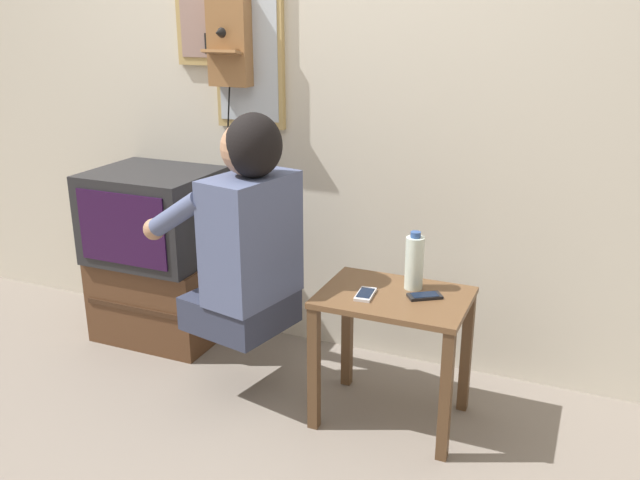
{
  "coord_description": "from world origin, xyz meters",
  "views": [
    {
      "loc": [
        1.16,
        -1.75,
        1.54
      ],
      "look_at": [
        0.23,
        0.45,
        0.72
      ],
      "focal_mm": 38.0,
      "sensor_mm": 36.0,
      "label": 1
    }
  ],
  "objects_px": {
    "cell_phone_held": "(365,294)",
    "water_bottle": "(414,262)",
    "wall_phone_antique": "(231,39)",
    "television": "(155,215)",
    "person": "(246,231)",
    "framed_picture": "(211,7)",
    "cell_phone_spare": "(425,296)",
    "wall_mirror": "(249,51)"
  },
  "relations": [
    {
      "from": "wall_mirror",
      "to": "television",
      "type": "bearing_deg",
      "value": -152.71
    },
    {
      "from": "television",
      "to": "cell_phone_held",
      "type": "xyz_separation_m",
      "value": [
        1.17,
        -0.32,
        -0.09
      ]
    },
    {
      "from": "cell_phone_held",
      "to": "cell_phone_spare",
      "type": "bearing_deg",
      "value": 13.32
    },
    {
      "from": "wall_mirror",
      "to": "cell_phone_spare",
      "type": "bearing_deg",
      "value": -25.61
    },
    {
      "from": "cell_phone_spare",
      "to": "person",
      "type": "bearing_deg",
      "value": -117.21
    },
    {
      "from": "cell_phone_held",
      "to": "framed_picture",
      "type": "bearing_deg",
      "value": 144.93
    },
    {
      "from": "television",
      "to": "framed_picture",
      "type": "distance_m",
      "value": 0.98
    },
    {
      "from": "wall_phone_antique",
      "to": "cell_phone_held",
      "type": "height_order",
      "value": "wall_phone_antique"
    },
    {
      "from": "framed_picture",
      "to": "water_bottle",
      "type": "bearing_deg",
      "value": -19.94
    },
    {
      "from": "wall_phone_antique",
      "to": "framed_picture",
      "type": "distance_m",
      "value": 0.18
    },
    {
      "from": "water_bottle",
      "to": "television",
      "type": "bearing_deg",
      "value": 172.42
    },
    {
      "from": "person",
      "to": "water_bottle",
      "type": "height_order",
      "value": "person"
    },
    {
      "from": "television",
      "to": "framed_picture",
      "type": "relative_size",
      "value": 1.11
    },
    {
      "from": "wall_phone_antique",
      "to": "cell_phone_held",
      "type": "bearing_deg",
      "value": -30.89
    },
    {
      "from": "cell_phone_held",
      "to": "water_bottle",
      "type": "distance_m",
      "value": 0.22
    },
    {
      "from": "framed_picture",
      "to": "cell_phone_held",
      "type": "height_order",
      "value": "framed_picture"
    },
    {
      "from": "person",
      "to": "water_bottle",
      "type": "bearing_deg",
      "value": -64.38
    },
    {
      "from": "television",
      "to": "water_bottle",
      "type": "height_order",
      "value": "television"
    },
    {
      "from": "person",
      "to": "wall_phone_antique",
      "type": "xyz_separation_m",
      "value": [
        -0.33,
        0.5,
        0.7
      ]
    },
    {
      "from": "framed_picture",
      "to": "cell_phone_spare",
      "type": "relative_size",
      "value": 3.71
    },
    {
      "from": "wall_phone_antique",
      "to": "cell_phone_spare",
      "type": "xyz_separation_m",
      "value": [
        1.03,
        -0.42,
        -0.88
      ]
    },
    {
      "from": "television",
      "to": "cell_phone_held",
      "type": "height_order",
      "value": "television"
    },
    {
      "from": "television",
      "to": "wall_phone_antique",
      "type": "bearing_deg",
      "value": 26.52
    },
    {
      "from": "television",
      "to": "wall_phone_antique",
      "type": "relative_size",
      "value": 0.69
    },
    {
      "from": "cell_phone_held",
      "to": "water_bottle",
      "type": "xyz_separation_m",
      "value": [
        0.14,
        0.14,
        0.1
      ]
    },
    {
      "from": "person",
      "to": "cell_phone_held",
      "type": "height_order",
      "value": "person"
    },
    {
      "from": "framed_picture",
      "to": "water_bottle",
      "type": "xyz_separation_m",
      "value": [
        1.08,
        -0.39,
        -0.92
      ]
    },
    {
      "from": "person",
      "to": "framed_picture",
      "type": "xyz_separation_m",
      "value": [
        -0.45,
        0.55,
        0.83
      ]
    },
    {
      "from": "wall_mirror",
      "to": "water_bottle",
      "type": "distance_m",
      "value": 1.22
    },
    {
      "from": "wall_mirror",
      "to": "water_bottle",
      "type": "bearing_deg",
      "value": -23.5
    },
    {
      "from": "wall_phone_antique",
      "to": "water_bottle",
      "type": "xyz_separation_m",
      "value": [
        0.96,
        -0.35,
        -0.78
      ]
    },
    {
      "from": "wall_phone_antique",
      "to": "framed_picture",
      "type": "relative_size",
      "value": 1.61
    },
    {
      "from": "television",
      "to": "framed_picture",
      "type": "height_order",
      "value": "framed_picture"
    },
    {
      "from": "person",
      "to": "cell_phone_spare",
      "type": "bearing_deg",
      "value": -71.19
    },
    {
      "from": "wall_mirror",
      "to": "wall_phone_antique",
      "type": "bearing_deg",
      "value": -148.92
    },
    {
      "from": "framed_picture",
      "to": "wall_mirror",
      "type": "height_order",
      "value": "framed_picture"
    },
    {
      "from": "television",
      "to": "cell_phone_held",
      "type": "relative_size",
      "value": 4.35
    },
    {
      "from": "cell_phone_spare",
      "to": "water_bottle",
      "type": "xyz_separation_m",
      "value": [
        -0.06,
        0.07,
        0.1
      ]
    },
    {
      "from": "wall_phone_antique",
      "to": "water_bottle",
      "type": "distance_m",
      "value": 1.29
    },
    {
      "from": "cell_phone_spare",
      "to": "wall_mirror",
      "type": "bearing_deg",
      "value": -149.63
    },
    {
      "from": "wall_phone_antique",
      "to": "cell_phone_held",
      "type": "distance_m",
      "value": 1.3
    },
    {
      "from": "wall_phone_antique",
      "to": "water_bottle",
      "type": "bearing_deg",
      "value": -19.92
    }
  ]
}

